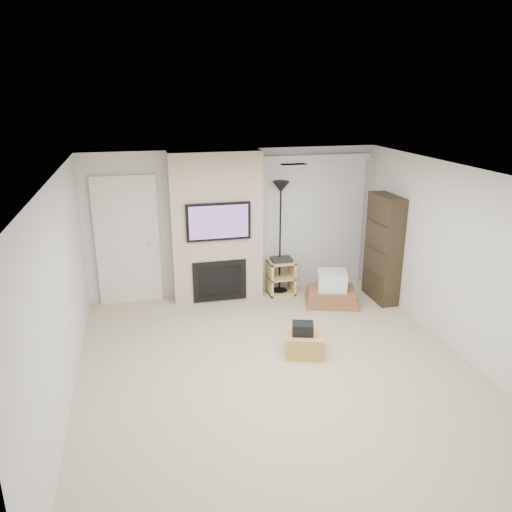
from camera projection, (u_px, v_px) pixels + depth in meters
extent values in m
cube|color=#BEAD8B|center=(278.00, 369.00, 6.40)|extent=(5.00, 5.50, 0.00)
cube|color=white|center=(281.00, 175.00, 5.61)|extent=(5.00, 5.50, 0.00)
cube|color=silver|center=(235.00, 223.00, 8.54)|extent=(5.00, 0.00, 2.50)
cube|color=silver|center=(390.00, 416.00, 3.47)|extent=(5.00, 0.00, 2.50)
cube|color=silver|center=(60.00, 298.00, 5.45)|extent=(0.00, 5.50, 2.50)
cube|color=silver|center=(462.00, 263.00, 6.57)|extent=(0.00, 5.50, 2.50)
cube|color=silver|center=(293.00, 164.00, 6.44)|extent=(0.35, 0.18, 0.01)
cube|color=#B69042|center=(304.00, 343.00, 6.77)|extent=(0.62, 0.62, 0.30)
cube|color=black|center=(303.00, 329.00, 6.66)|extent=(0.33, 0.29, 0.16)
cube|color=#C2AC91|center=(216.00, 227.00, 8.28)|extent=(1.50, 0.40, 2.50)
cube|color=black|center=(218.00, 222.00, 8.02)|extent=(1.05, 0.06, 0.62)
cube|color=#593F71|center=(219.00, 222.00, 7.99)|extent=(0.96, 0.00, 0.54)
cube|color=black|center=(220.00, 281.00, 8.36)|extent=(0.90, 0.04, 0.70)
cube|color=black|center=(220.00, 281.00, 8.34)|extent=(0.70, 0.02, 0.50)
cube|color=silver|center=(128.00, 241.00, 8.16)|extent=(1.02, 0.08, 2.14)
cube|color=beige|center=(128.00, 243.00, 8.18)|extent=(0.90, 0.05, 2.05)
cylinder|color=silver|center=(149.00, 244.00, 8.22)|extent=(0.07, 0.06, 0.07)
cube|color=silver|center=(315.00, 157.00, 8.46)|extent=(1.98, 0.10, 0.08)
cube|color=silver|center=(313.00, 224.00, 8.84)|extent=(1.90, 0.03, 2.29)
cylinder|color=black|center=(279.00, 291.00, 8.87)|extent=(0.29, 0.29, 0.03)
cylinder|color=black|center=(280.00, 241.00, 8.57)|extent=(0.03, 0.03, 1.84)
cone|color=black|center=(281.00, 187.00, 8.28)|extent=(0.29, 0.29, 0.19)
cube|color=#D9BA74|center=(270.00, 278.00, 8.67)|extent=(0.04, 0.38, 0.60)
cube|color=#D9BA74|center=(292.00, 276.00, 8.76)|extent=(0.04, 0.38, 0.60)
cube|color=#D9BA74|center=(281.00, 292.00, 8.81)|extent=(0.45, 0.38, 0.03)
cube|color=#D9BA74|center=(281.00, 277.00, 8.72)|extent=(0.45, 0.38, 0.03)
cube|color=#D9BA74|center=(281.00, 262.00, 8.63)|extent=(0.45, 0.38, 0.03)
cube|color=black|center=(281.00, 259.00, 8.61)|extent=(0.35, 0.25, 0.06)
cube|color=brown|center=(331.00, 301.00, 8.38)|extent=(1.00, 0.86, 0.09)
cube|color=brown|center=(331.00, 296.00, 8.35)|extent=(0.95, 0.81, 0.08)
cube|color=brown|center=(331.00, 291.00, 8.32)|extent=(0.90, 0.76, 0.08)
cube|color=silver|center=(332.00, 280.00, 8.26)|extent=(0.57, 0.53, 0.31)
cube|color=black|center=(383.00, 248.00, 8.32)|extent=(0.30, 0.80, 1.80)
cube|color=black|center=(380.00, 274.00, 8.46)|extent=(0.26, 0.72, 0.02)
cube|color=black|center=(382.00, 248.00, 8.31)|extent=(0.26, 0.72, 0.02)
cube|color=black|center=(384.00, 222.00, 8.17)|extent=(0.26, 0.72, 0.02)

